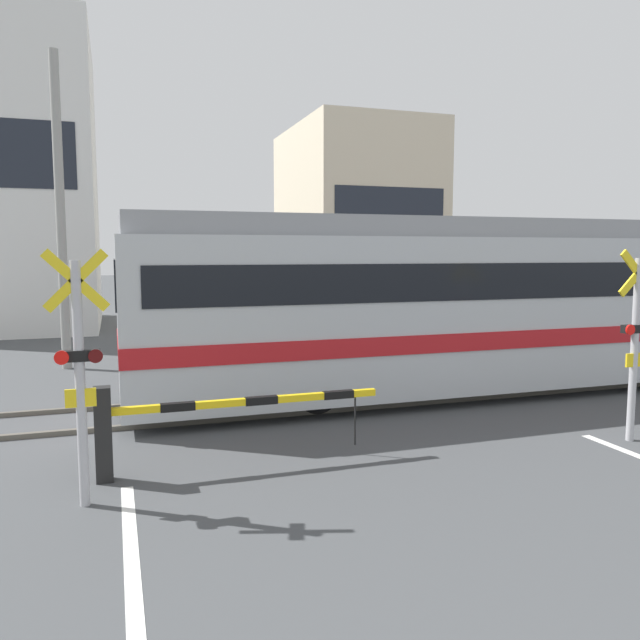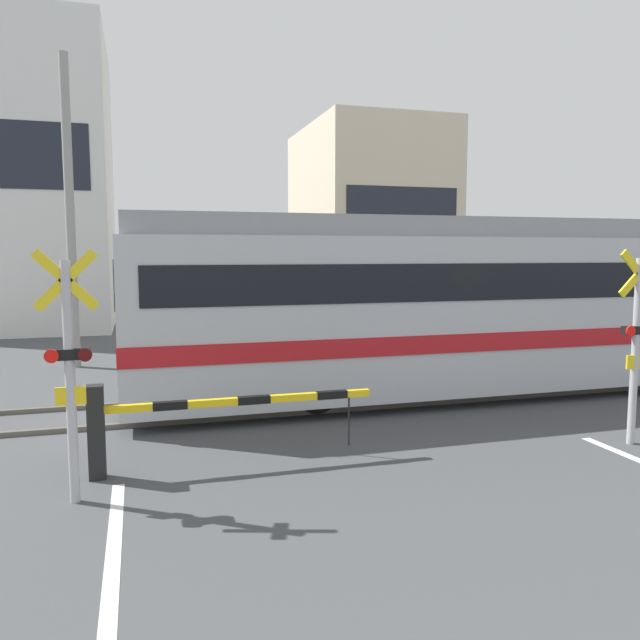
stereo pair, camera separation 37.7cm
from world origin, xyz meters
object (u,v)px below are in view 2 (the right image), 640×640
Objects in this scene: crossing_barrier_far at (392,340)px; pedestrian at (205,318)px; crossing_barrier_near at (170,417)px; commuter_train at (556,299)px; crossing_signal_left at (69,365)px; crossing_signal_right at (636,339)px.

crossing_barrier_far is 2.19× the size of pedestrian.
crossing_barrier_far is (5.41, 5.62, 0.00)m from crossing_barrier_near.
crossing_signal_left is at bearing -157.84° from commuter_train.
commuter_train reaches higher than crossing_signal_left.
pedestrian reaches higher than crossing_barrier_near.
crossing_signal_right is 11.40m from pedestrian.
crossing_signal_right is 1.69× the size of pedestrian.
crossing_signal_right is (-1.38, -3.65, -0.27)m from commuter_train.
crossing_barrier_near is 6.59m from crossing_signal_right.
commuter_train is 6.07× the size of crossing_signal_right.
crossing_barrier_far is 1.30× the size of crossing_signal_right.
crossing_barrier_far is at bearing 132.76° from commuter_train.
crossing_signal_right is (1.09, -6.32, 0.84)m from crossing_barrier_far.
pedestrian is (-3.99, 3.87, 0.25)m from crossing_barrier_far.
crossing_signal_left is (-8.97, -3.65, -0.27)m from commuter_train.
crossing_barrier_near is at bearing -98.52° from pedestrian.
commuter_train is 3.91m from crossing_signal_right.
crossing_barrier_far is 5.56m from pedestrian.
crossing_signal_right is (7.58, 0.00, 0.00)m from crossing_signal_left.
crossing_signal_right reaches higher than crossing_barrier_near.
crossing_barrier_far is at bearing 44.22° from crossing_signal_left.
crossing_signal_left is at bearing -147.12° from crossing_barrier_near.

